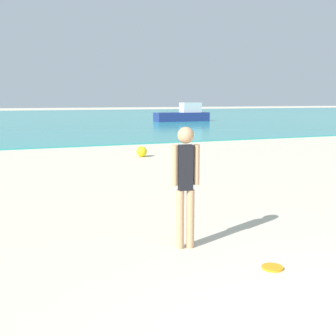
{
  "coord_description": "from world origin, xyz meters",
  "views": [
    {
      "loc": [
        -2.73,
        -1.31,
        1.94
      ],
      "look_at": [
        -0.15,
        4.94,
        0.83
      ],
      "focal_mm": 44.46,
      "sensor_mm": 36.0,
      "label": 1
    }
  ],
  "objects": [
    {
      "name": "person_standing",
      "position": [
        -0.51,
        3.48,
        0.91
      ],
      "size": [
        0.36,
        0.21,
        1.6
      ],
      "rotation": [
        0.0,
        0.0,
        2.95
      ],
      "color": "tan",
      "rests_on": "ground"
    },
    {
      "name": "beach_ball",
      "position": [
        1.82,
        12.1,
        0.18
      ],
      "size": [
        0.36,
        0.36,
        0.36
      ],
      "primitive_type": "sphere",
      "color": "yellow",
      "rests_on": "ground"
    },
    {
      "name": "water",
      "position": [
        0.0,
        45.9,
        0.03
      ],
      "size": [
        160.0,
        60.0,
        0.06
      ],
      "primitive_type": "cube",
      "color": "teal",
      "rests_on": "ground"
    },
    {
      "name": "boat_near",
      "position": [
        12.54,
        32.14,
        0.62
      ],
      "size": [
        4.79,
        1.6,
        1.62
      ],
      "rotation": [
        0.0,
        0.0,
        3.13
      ],
      "color": "navy",
      "rests_on": "water"
    },
    {
      "name": "frisbee",
      "position": [
        0.14,
        2.46,
        0.01
      ],
      "size": [
        0.25,
        0.25,
        0.03
      ],
      "primitive_type": "cylinder",
      "color": "orange",
      "rests_on": "ground"
    }
  ]
}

